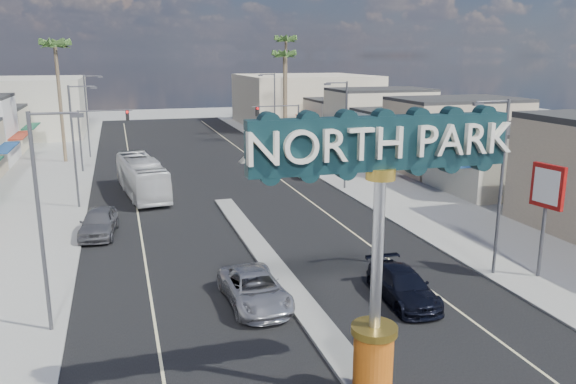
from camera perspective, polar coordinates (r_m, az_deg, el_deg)
ground at (r=44.90m, az=-6.85°, el=-0.63°), size 160.00×160.00×0.00m
road at (r=44.90m, az=-6.85°, el=-0.63°), size 20.00×120.00×0.01m
median_island at (r=29.96m, az=-1.38°, el=-7.74°), size 1.30×30.00×0.16m
sidewalk_left at (r=44.76m, az=-24.78°, el=-1.79°), size 8.00×120.00×0.12m
sidewalk_right at (r=49.17m, az=9.42°, el=0.61°), size 8.00×120.00×0.12m
storefront_row_right at (r=64.61m, az=12.45°, el=6.22°), size 12.00×42.00×6.00m
backdrop_far_left at (r=89.37m, az=-26.46°, el=7.75°), size 20.00×20.00×8.00m
backdrop_far_right at (r=92.94m, az=1.66°, el=9.33°), size 20.00×20.00×8.00m
gateway_sign at (r=17.37m, az=9.21°, el=-3.53°), size 8.20×1.50×9.15m
traffic_signal_left at (r=57.31m, az=-18.63°, el=6.20°), size 5.09×0.45×6.00m
traffic_signal_right at (r=59.64m, az=-0.60°, el=7.18°), size 5.09×0.45×6.00m
streetlight_l_near at (r=23.84m, az=-23.59°, el=-1.94°), size 2.03×0.22×9.00m
streetlight_l_mid at (r=43.41m, az=-20.77°, el=4.91°), size 2.03×0.22×9.00m
streetlight_l_far at (r=65.23m, az=-19.63°, el=7.65°), size 2.03×0.22×9.00m
streetlight_r_near at (r=29.62m, az=20.62°, el=1.20°), size 2.03×0.22×9.00m
streetlight_r_mid at (r=46.83m, az=5.71°, el=6.31°), size 2.03×0.22×9.00m
streetlight_r_far at (r=67.56m, az=-1.50°, el=8.61°), size 2.03×0.22×9.00m
palm_left_far at (r=63.14m, az=-22.56°, el=13.10°), size 2.60×2.60×13.10m
palm_right_mid at (r=71.85m, az=-0.37°, el=13.34°), size 2.60×2.60×12.10m
palm_right_far at (r=78.18m, az=-0.21°, el=14.67°), size 2.60×2.60×14.10m
suv_left at (r=25.79m, az=-3.40°, el=-9.80°), size 2.70×5.48×1.50m
suv_right at (r=26.66m, az=11.58°, el=-9.31°), size 2.24×5.11×1.46m
car_parked_left at (r=37.15m, az=-18.68°, el=-2.92°), size 2.64×5.30×1.74m
car_parked_right at (r=52.67m, az=1.63°, el=2.40°), size 1.62×4.42×1.45m
city_bus at (r=46.80m, az=-14.63°, el=1.51°), size 3.86×11.09×3.03m
bank_pylon_sign at (r=30.30m, az=24.83°, el=-0.06°), size 0.54×1.82×5.77m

